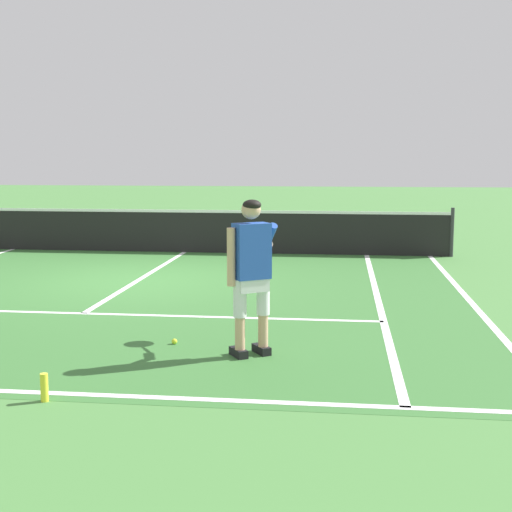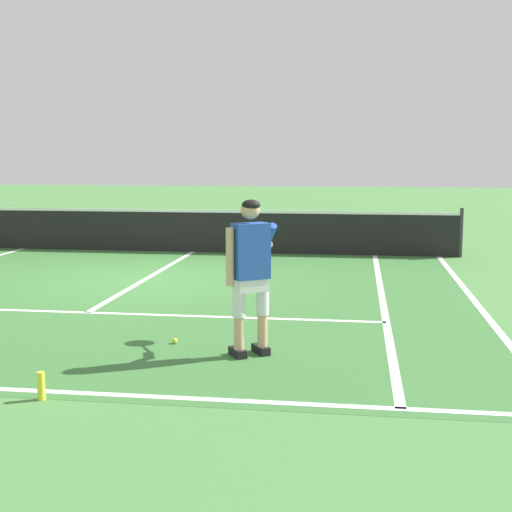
{
  "view_description": "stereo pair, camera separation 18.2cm",
  "coord_description": "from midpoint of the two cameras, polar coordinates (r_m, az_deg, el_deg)",
  "views": [
    {
      "loc": [
        3.53,
        -11.93,
        2.16
      ],
      "look_at": [
        2.58,
        -4.1,
        1.05
      ],
      "focal_mm": 49.47,
      "sensor_mm": 36.0,
      "label": 1
    },
    {
      "loc": [
        3.71,
        -11.9,
        2.16
      ],
      "look_at": [
        2.58,
        -4.1,
        1.05
      ],
      "focal_mm": 49.47,
      "sensor_mm": 36.0,
      "label": 2
    }
  ],
  "objects": [
    {
      "name": "ground_plane",
      "position": [
        12.64,
        -8.57,
        -1.91
      ],
      "size": [
        80.0,
        80.0,
        0.0
      ],
      "primitive_type": "plane",
      "color": "#477F3D"
    },
    {
      "name": "court_inner_surface",
      "position": [
        11.59,
        -10.17,
        -2.84
      ],
      "size": [
        10.98,
        10.05,
        0.0
      ],
      "primitive_type": "cube",
      "color": "#387033",
      "rests_on": "ground"
    },
    {
      "name": "line_service",
      "position": [
        10.13,
        -12.97,
        -4.47
      ],
      "size": [
        8.23,
        0.1,
        0.01
      ],
      "primitive_type": "cube",
      "color": "white",
      "rests_on": "ground"
    },
    {
      "name": "line_centre_service",
      "position": [
        13.11,
        -7.95,
        -1.52
      ],
      "size": [
        0.1,
        6.4,
        0.01
      ],
      "primitive_type": "cube",
      "color": "white",
      "rests_on": "ground"
    },
    {
      "name": "line_singles_right",
      "position": [
        11.02,
        10.64,
        -3.4
      ],
      "size": [
        0.1,
        9.65,
        0.01
      ],
      "primitive_type": "cube",
      "color": "white",
      "rests_on": "ground"
    },
    {
      "name": "line_doubles_right",
      "position": [
        11.17,
        17.71,
        -3.5
      ],
      "size": [
        0.1,
        9.65,
        0.01
      ],
      "primitive_type": "cube",
      "color": "white",
      "rests_on": "ground"
    },
    {
      "name": "tennis_net",
      "position": [
        16.12,
        -4.83,
        2.08
      ],
      "size": [
        11.96,
        0.08,
        1.07
      ],
      "color": "#333338",
      "rests_on": "ground"
    },
    {
      "name": "tennis_player",
      "position": [
        7.61,
        0.22,
        -0.84
      ],
      "size": [
        0.57,
        1.22,
        1.71
      ],
      "color": "black",
      "rests_on": "ground"
    },
    {
      "name": "tennis_ball_near_feet",
      "position": [
        8.32,
        -5.95,
        -6.85
      ],
      "size": [
        0.07,
        0.07,
        0.07
      ],
      "primitive_type": "sphere",
      "color": "#CCE02D",
      "rests_on": "ground"
    },
    {
      "name": "water_bottle",
      "position": [
        6.67,
        -16.23,
        -10.05
      ],
      "size": [
        0.07,
        0.07,
        0.26
      ],
      "primitive_type": "cylinder",
      "color": "yellow",
      "rests_on": "ground"
    }
  ]
}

